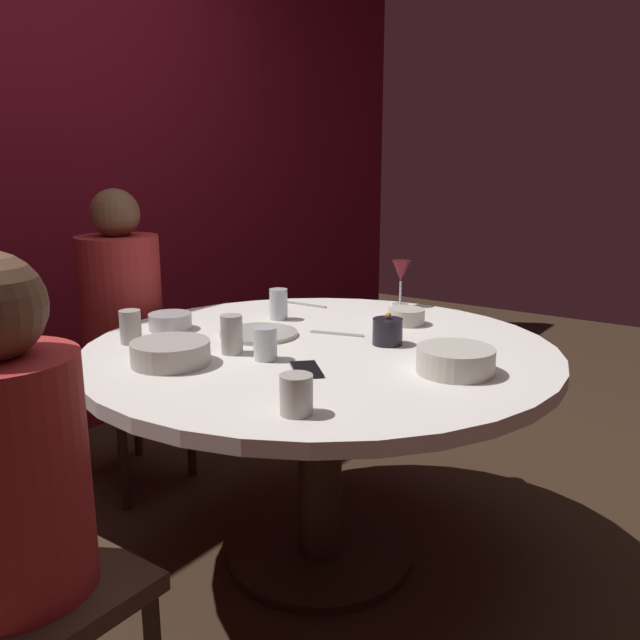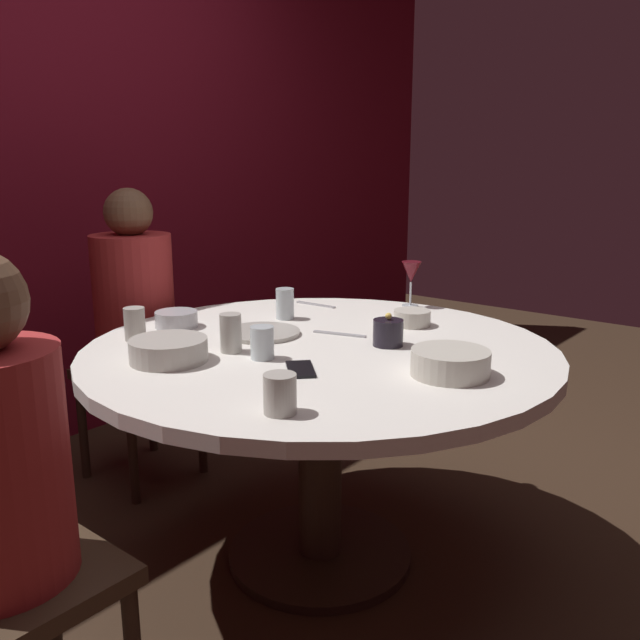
# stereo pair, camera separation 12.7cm
# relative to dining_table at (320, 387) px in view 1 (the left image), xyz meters

# --- Properties ---
(ground_plane) EXTENTS (8.00, 8.00, 0.00)m
(ground_plane) POSITION_rel_dining_table_xyz_m (0.00, 0.00, -0.59)
(ground_plane) COLOR #382619
(back_wall) EXTENTS (6.00, 0.10, 2.60)m
(back_wall) POSITION_rel_dining_table_xyz_m (0.00, 1.60, 0.71)
(back_wall) COLOR maroon
(back_wall) RESTS_ON ground
(dining_table) EXTENTS (1.44, 1.44, 0.73)m
(dining_table) POSITION_rel_dining_table_xyz_m (0.00, 0.00, 0.00)
(dining_table) COLOR white
(dining_table) RESTS_ON ground
(seated_diner_left) EXTENTS (0.40, 0.40, 1.13)m
(seated_diner_left) POSITION_rel_dining_table_xyz_m (-1.01, 0.00, 0.11)
(seated_diner_left) COLOR #3F2D1E
(seated_diner_left) RESTS_ON ground
(seated_diner_back) EXTENTS (0.40, 0.40, 1.18)m
(seated_diner_back) POSITION_rel_dining_table_xyz_m (0.00, 0.95, 0.13)
(seated_diner_back) COLOR #3F2D1E
(seated_diner_back) RESTS_ON ground
(candle_holder) EXTENTS (0.09, 0.09, 0.10)m
(candle_holder) POSITION_rel_dining_table_xyz_m (0.13, -0.16, 0.18)
(candle_holder) COLOR black
(candle_holder) RESTS_ON dining_table
(wine_glass) EXTENTS (0.08, 0.08, 0.18)m
(wine_glass) POSITION_rel_dining_table_xyz_m (0.65, 0.08, 0.26)
(wine_glass) COLOR silver
(wine_glass) RESTS_ON dining_table
(dinner_plate) EXTENTS (0.25, 0.25, 0.01)m
(dinner_plate) POSITION_rel_dining_table_xyz_m (-0.02, 0.23, 0.14)
(dinner_plate) COLOR #B2ADA3
(dinner_plate) RESTS_ON dining_table
(cell_phone) EXTENTS (0.15, 0.15, 0.01)m
(cell_phone) POSITION_rel_dining_table_xyz_m (-0.23, -0.12, 0.14)
(cell_phone) COLOR black
(cell_phone) RESTS_ON dining_table
(bowl_serving_large) EXTENTS (0.14, 0.14, 0.05)m
(bowl_serving_large) POSITION_rel_dining_table_xyz_m (-0.13, 0.52, 0.16)
(bowl_serving_large) COLOR #B7B7BC
(bowl_serving_large) RESTS_ON dining_table
(bowl_salad_center) EXTENTS (0.21, 0.21, 0.07)m
(bowl_salad_center) POSITION_rel_dining_table_xyz_m (-0.01, -0.45, 0.17)
(bowl_salad_center) COLOR beige
(bowl_salad_center) RESTS_ON dining_table
(bowl_small_white) EXTENTS (0.13, 0.13, 0.05)m
(bowl_small_white) POSITION_rel_dining_table_xyz_m (0.39, -0.09, 0.16)
(bowl_small_white) COLOR beige
(bowl_small_white) RESTS_ON dining_table
(bowl_sauce_side) EXTENTS (0.22, 0.22, 0.07)m
(bowl_sauce_side) POSITION_rel_dining_table_xyz_m (-0.40, 0.23, 0.17)
(bowl_sauce_side) COLOR #B2ADA3
(bowl_sauce_side) RESTS_ON dining_table
(cup_near_candle) EXTENTS (0.07, 0.07, 0.10)m
(cup_near_candle) POSITION_rel_dining_table_xyz_m (-0.32, 0.49, 0.19)
(cup_near_candle) COLOR #B2ADA3
(cup_near_candle) RESTS_ON dining_table
(cup_by_left_diner) EXTENTS (0.07, 0.07, 0.09)m
(cup_by_left_diner) POSITION_rel_dining_table_xyz_m (-0.21, 0.04, 0.18)
(cup_by_left_diner) COLOR silver
(cup_by_left_diner) RESTS_ON dining_table
(cup_by_right_diner) EXTENTS (0.06, 0.06, 0.11)m
(cup_by_right_diner) POSITION_rel_dining_table_xyz_m (0.19, 0.32, 0.19)
(cup_by_right_diner) COLOR silver
(cup_by_right_diner) RESTS_ON dining_table
(cup_center_front) EXTENTS (0.07, 0.07, 0.09)m
(cup_center_front) POSITION_rel_dining_table_xyz_m (-0.49, -0.29, 0.18)
(cup_center_front) COLOR #B2ADA3
(cup_center_front) RESTS_ON dining_table
(cup_far_edge) EXTENTS (0.06, 0.06, 0.11)m
(cup_far_edge) POSITION_rel_dining_table_xyz_m (-0.22, 0.16, 0.19)
(cup_far_edge) COLOR #B2ADA3
(cup_far_edge) RESTS_ON dining_table
(fork_near_plate) EXTENTS (0.07, 0.18, 0.01)m
(fork_near_plate) POSITION_rel_dining_table_xyz_m (0.14, 0.03, 0.14)
(fork_near_plate) COLOR #B7B7BC
(fork_near_plate) RESTS_ON dining_table
(knife_near_plate) EXTENTS (0.02, 0.18, 0.01)m
(knife_near_plate) POSITION_rel_dining_table_xyz_m (0.44, 0.38, 0.14)
(knife_near_plate) COLOR #B7B7BC
(knife_near_plate) RESTS_ON dining_table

